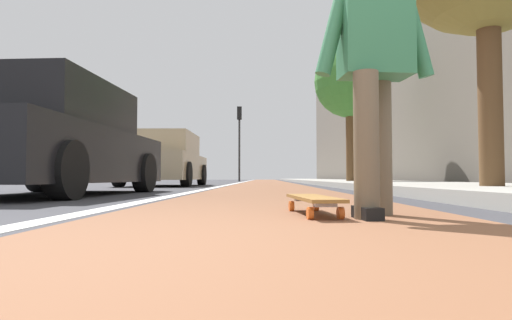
% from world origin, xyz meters
% --- Properties ---
extents(ground_plane, '(80.00, 80.00, 0.00)m').
position_xyz_m(ground_plane, '(10.00, 0.00, 0.00)').
color(ground_plane, '#38383D').
extents(bike_lane_paint, '(56.00, 2.20, 0.00)m').
position_xyz_m(bike_lane_paint, '(24.00, 0.00, 0.00)').
color(bike_lane_paint, brown).
rests_on(bike_lane_paint, ground).
extents(lane_stripe_white, '(52.00, 0.16, 0.01)m').
position_xyz_m(lane_stripe_white, '(20.00, 1.25, 0.00)').
color(lane_stripe_white, silver).
rests_on(lane_stripe_white, ground).
extents(sidewalk_curb, '(52.00, 3.20, 0.13)m').
position_xyz_m(sidewalk_curb, '(18.00, -3.12, 0.06)').
color(sidewalk_curb, '#9E9B93').
rests_on(sidewalk_curb, ground).
extents(building_facade, '(40.00, 1.20, 9.74)m').
position_xyz_m(building_facade, '(22.00, -5.71, 4.87)').
color(building_facade, '#615A50').
rests_on(building_facade, ground).
extents(skateboard, '(0.86, 0.29, 0.11)m').
position_xyz_m(skateboard, '(1.52, -0.21, 0.09)').
color(skateboard, orange).
rests_on(skateboard, ground).
extents(skater_person, '(0.48, 0.72, 1.64)m').
position_xyz_m(skater_person, '(1.37, -0.55, 0.94)').
color(skater_person, brown).
rests_on(skater_person, ground).
extents(parked_car_near, '(4.09, 2.08, 1.47)m').
position_xyz_m(parked_car_near, '(4.47, 2.93, 0.70)').
color(parked_car_near, black).
rests_on(parked_car_near, ground).
extents(parked_car_mid, '(4.23, 1.94, 1.48)m').
position_xyz_m(parked_car_mid, '(10.95, 2.91, 0.71)').
color(parked_car_mid, tan).
rests_on(parked_car_mid, ground).
extents(traffic_light, '(0.33, 0.28, 4.65)m').
position_xyz_m(traffic_light, '(25.51, 1.65, 3.19)').
color(traffic_light, '#2D2D2D').
rests_on(traffic_light, ground).
extents(street_tree_mid, '(2.34, 2.34, 4.54)m').
position_xyz_m(street_tree_mid, '(12.92, -2.72, 3.33)').
color(street_tree_mid, brown).
rests_on(street_tree_mid, ground).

